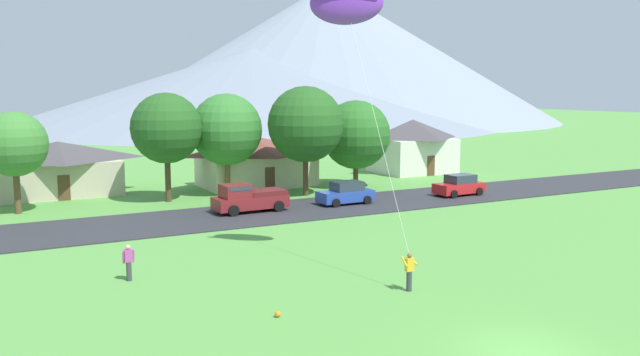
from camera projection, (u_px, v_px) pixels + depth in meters
name	position (u px, v px, depth m)	size (l,w,h in m)	color
ground_plane	(526.00, 352.00, 21.46)	(400.00, 400.00, 0.00)	#569942
road_strip	(239.00, 215.00, 44.47)	(160.00, 7.93, 0.08)	#2D2D33
mountain_far_west_ridge	(327.00, 53.00, 175.61)	(121.63, 121.63, 36.30)	gray
mountain_far_east_ridge	(253.00, 87.00, 151.55)	(113.16, 113.16, 18.05)	gray
house_leftmost	(256.00, 160.00, 58.02)	(10.29, 6.56, 4.41)	beige
house_left_center	(412.00, 145.00, 67.35)	(8.03, 6.84, 5.49)	silver
house_rightmost	(59.00, 167.00, 52.94)	(10.04, 6.63, 4.40)	beige
tree_near_left	(227.00, 130.00, 52.59)	(5.82, 5.82, 8.28)	brown
tree_left_of_center	(305.00, 124.00, 52.20)	(6.13, 6.13, 8.87)	#4C3823
tree_center	(14.00, 144.00, 44.66)	(4.51, 4.51, 7.12)	brown
tree_right_of_center	(356.00, 135.00, 56.82)	(6.02, 6.02, 7.66)	#4C3823
tree_near_right	(166.00, 128.00, 49.38)	(5.40, 5.40, 8.37)	#4C3823
parked_car_red_west_end	(459.00, 185.00, 52.59)	(4.27, 2.21, 1.68)	red
parked_car_blue_mid_west	(346.00, 193.00, 48.63)	(4.22, 2.11, 1.68)	#2847A8
pickup_truck_maroon_east_side	(249.00, 198.00, 45.48)	(5.26, 2.45, 1.99)	maroon
kite_flyer_with_kite	(347.00, 4.00, 30.79)	(3.77, 7.24, 13.85)	#3D3D42
watcher_person	(129.00, 262.00, 29.36)	(0.56, 0.24, 1.68)	#3D3D42
soccer_ball	(278.00, 314.00, 24.76)	(0.24, 0.24, 0.24)	orange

